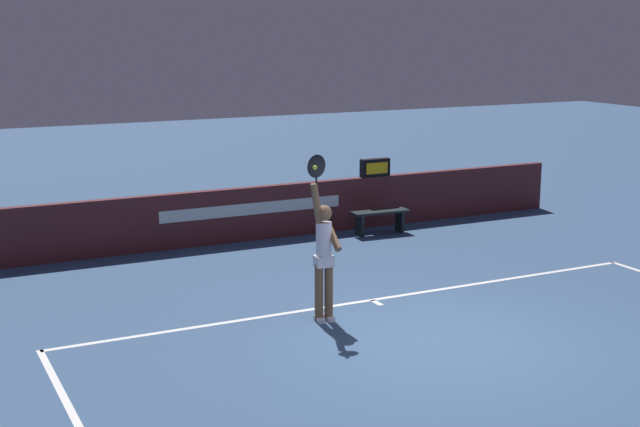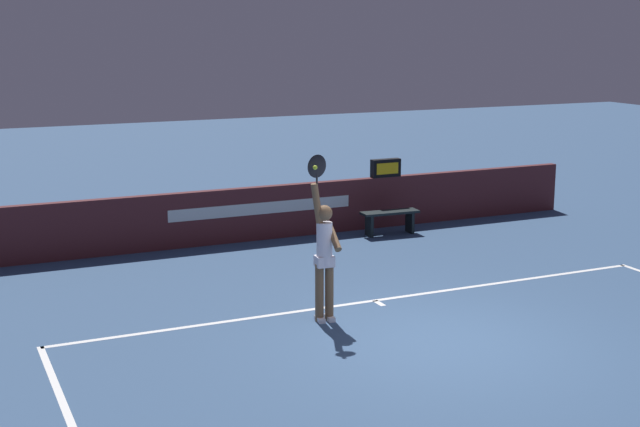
{
  "view_description": "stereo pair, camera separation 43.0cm",
  "coord_description": "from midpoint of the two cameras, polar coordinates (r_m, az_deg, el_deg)",
  "views": [
    {
      "loc": [
        -6.8,
        -9.75,
        4.32
      ],
      "look_at": [
        -1.3,
        1.37,
        1.68
      ],
      "focal_mm": 49.81,
      "sensor_mm": 36.0,
      "label": 1
    },
    {
      "loc": [
        -6.41,
        -9.94,
        4.32
      ],
      "look_at": [
        -1.3,
        1.37,
        1.68
      ],
      "focal_mm": 49.81,
      "sensor_mm": 36.0,
      "label": 2
    }
  ],
  "objects": [
    {
      "name": "ground_plane",
      "position": [
        12.62,
        7.15,
        -8.13
      ],
      "size": [
        60.0,
        60.0,
        0.0
      ],
      "primitive_type": "plane",
      "color": "#345176"
    },
    {
      "name": "tennis_player",
      "position": [
        13.05,
        -0.71,
        -2.53
      ],
      "size": [
        0.47,
        0.5,
        2.53
      ],
      "color": "brown",
      "rests_on": "ground"
    },
    {
      "name": "tennis_ball",
      "position": [
        12.61,
        -1.3,
        2.97
      ],
      "size": [
        0.07,
        0.07,
        0.07
      ],
      "color": "#C5E42D"
    },
    {
      "name": "back_wall",
      "position": [
        18.28,
        -4.54,
        0.05
      ],
      "size": [
        14.5,
        0.18,
        1.1
      ],
      "color": "#4D2023",
      "rests_on": "ground"
    },
    {
      "name": "speed_display",
      "position": [
        19.29,
        2.91,
        2.96
      ],
      "size": [
        0.67,
        0.18,
        0.39
      ],
      "color": "black",
      "rests_on": "back_wall"
    },
    {
      "name": "court_lines",
      "position": [
        12.01,
        9.26,
        -9.25
      ],
      "size": [
        10.43,
        5.94,
        0.0
      ],
      "color": "white",
      "rests_on": "ground"
    },
    {
      "name": "courtside_bench_near",
      "position": [
        18.71,
        3.23,
        -0.22
      ],
      "size": [
        1.26,
        0.43,
        0.5
      ],
      "color": "black",
      "rests_on": "ground"
    }
  ]
}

